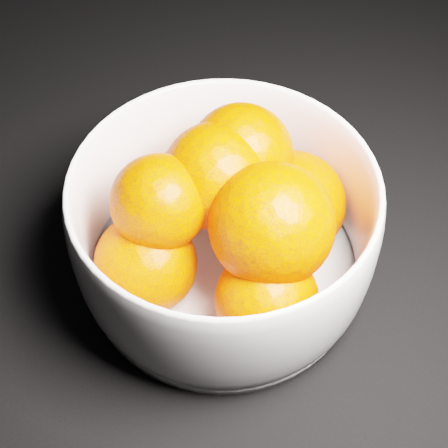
{
  "coord_description": "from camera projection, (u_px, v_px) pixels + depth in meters",
  "views": [
    {
      "loc": [
        0.22,
        -0.54,
        0.43
      ],
      "look_at": [
        0.25,
        -0.25,
        0.06
      ],
      "focal_mm": 50.0,
      "sensor_mm": 36.0,
      "label": 1
    }
  ],
  "objects": [
    {
      "name": "bowl",
      "position": [
        224.0,
        229.0,
        0.47
      ],
      "size": [
        0.23,
        0.23,
        0.11
      ],
      "rotation": [
        0.0,
        0.0,
        0.18
      ],
      "color": "silver",
      "rests_on": "ground"
    },
    {
      "name": "orange_pile",
      "position": [
        232.0,
        212.0,
        0.46
      ],
      "size": [
        0.2,
        0.18,
        0.13
      ],
      "color": "#FF4100",
      "rests_on": "bowl"
    }
  ]
}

